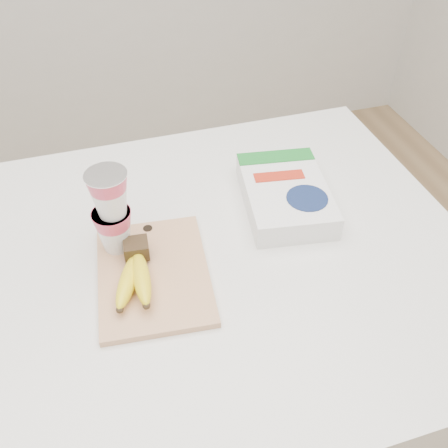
% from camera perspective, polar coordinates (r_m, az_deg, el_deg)
% --- Properties ---
extents(room, '(4.00, 4.00, 4.00)m').
position_cam_1_polar(room, '(0.81, -11.95, 10.34)').
color(room, tan).
rests_on(room, ground).
extents(table, '(1.38, 0.92, 1.03)m').
position_cam_1_polar(table, '(1.43, -7.00, -19.02)').
color(table, silver).
rests_on(table, ground).
extents(cutting_board, '(0.24, 0.31, 0.01)m').
position_cam_1_polar(cutting_board, '(0.99, -8.05, -5.69)').
color(cutting_board, tan).
rests_on(cutting_board, table).
extents(bananas, '(0.10, 0.18, 0.05)m').
position_cam_1_polar(bananas, '(0.96, -10.12, -5.55)').
color(bananas, '#382816').
rests_on(bananas, cutting_board).
extents(yogurt_stack, '(0.08, 0.08, 0.18)m').
position_cam_1_polar(yogurt_stack, '(0.98, -12.76, 1.60)').
color(yogurt_stack, white).
rests_on(yogurt_stack, cutting_board).
extents(cereal_box, '(0.22, 0.29, 0.06)m').
position_cam_1_polar(cereal_box, '(1.13, 7.02, 3.36)').
color(cereal_box, white).
rests_on(cereal_box, table).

